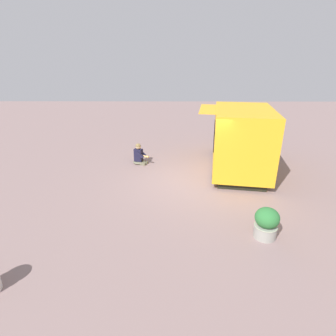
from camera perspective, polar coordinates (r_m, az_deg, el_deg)
The scene contains 4 objects.
ground_plane at distance 10.22m, azimuth 4.36°, elevation -2.65°, with size 40.00×40.00×0.00m, color gray.
food_truck at distance 11.39m, azimuth 15.01°, elevation 5.94°, with size 5.05×3.27×2.56m.
person_customer at distance 11.76m, azimuth -6.11°, elevation 2.65°, with size 0.62×0.80×0.91m.
planter_flowering_near at distance 7.39m, azimuth 20.09°, elevation -10.82°, with size 0.61×0.61×0.83m.
Camera 1 is at (-9.25, 0.71, 4.29)m, focal length 28.83 mm.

